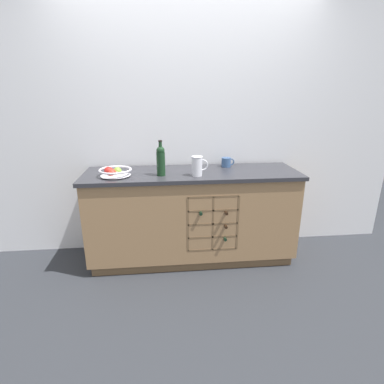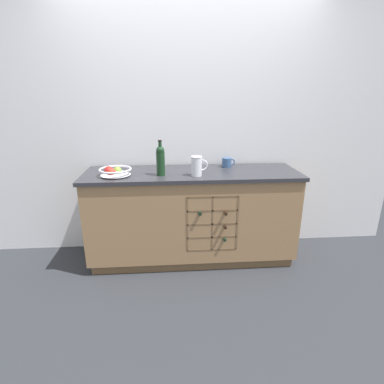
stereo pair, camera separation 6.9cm
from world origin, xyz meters
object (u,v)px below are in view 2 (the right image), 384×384
object	(u,v)px
fruit_bowl	(115,171)
white_pitcher	(197,166)
ceramic_mug	(227,162)
standing_wine_bottle	(161,160)

from	to	relation	value
fruit_bowl	white_pitcher	bearing A→B (deg)	-4.12
ceramic_mug	standing_wine_bottle	distance (m)	0.70
standing_wine_bottle	white_pitcher	bearing A→B (deg)	-7.59
fruit_bowl	standing_wine_bottle	world-z (taller)	standing_wine_bottle
white_pitcher	fruit_bowl	bearing A→B (deg)	175.88
white_pitcher	standing_wine_bottle	size ratio (longest dim) A/B	0.56
white_pitcher	standing_wine_bottle	world-z (taller)	standing_wine_bottle
ceramic_mug	fruit_bowl	bearing A→B (deg)	-166.32
fruit_bowl	ceramic_mug	size ratio (longest dim) A/B	2.22
fruit_bowl	ceramic_mug	bearing A→B (deg)	13.68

